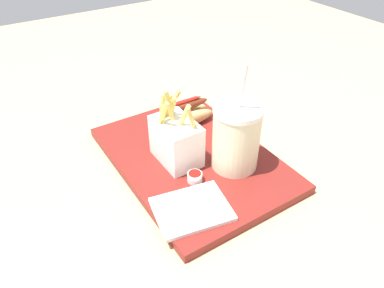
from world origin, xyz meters
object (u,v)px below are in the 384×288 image
Objects in this scene: soda_cup at (236,137)px; hot_dog_1 at (181,116)px; ketchup_cup_1 at (195,177)px; napkin_stack at (192,209)px; fries_basket at (176,140)px.

hot_dog_1 is at bearing -175.68° from soda_cup.
hot_dog_1 reaches higher than ketchup_cup_1.
ketchup_cup_1 is at bearing 143.18° from napkin_stack.
soda_cup is 0.12m from ketchup_cup_1.
soda_cup is 0.13m from fries_basket.
soda_cup reaches higher than hot_dog_1.
fries_basket reaches higher than hot_dog_1.
soda_cup is 1.45× the size of fries_basket.
napkin_stack is (0.07, -0.05, -0.01)m from ketchup_cup_1.
soda_cup is 1.74× the size of napkin_stack.
fries_basket is 0.09m from ketchup_cup_1.
ketchup_cup_1 is (0.19, -0.08, -0.01)m from hot_dog_1.
soda_cup is at bearing 48.86° from fries_basket.
soda_cup is 7.78× the size of ketchup_cup_1.
ketchup_cup_1 reaches higher than napkin_stack.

